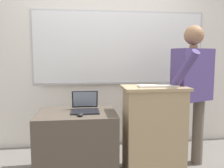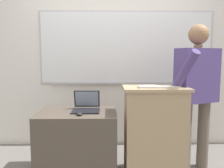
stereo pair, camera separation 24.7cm
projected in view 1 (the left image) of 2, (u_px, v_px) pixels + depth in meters
name	position (u px, v px, depth m)	size (l,w,h in m)	color
back_wall	(105.00, 45.00, 3.40)	(6.40, 0.17, 2.90)	silver
lectern_podium	(153.00, 130.00, 2.58)	(0.68, 0.43, 0.97)	tan
side_desk	(77.00, 144.00, 2.57)	(0.84, 0.60, 0.69)	#4C4238
person_presenter	(192.00, 86.00, 2.70)	(0.64, 0.66, 1.63)	brown
laptop	(85.00, 106.00, 2.59)	(0.29, 0.32, 0.21)	black
wireless_keyboard	(158.00, 86.00, 2.47)	(0.41, 0.15, 0.02)	beige
computer_mouse_by_laptop	(80.00, 114.00, 2.37)	(0.06, 0.10, 0.03)	black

